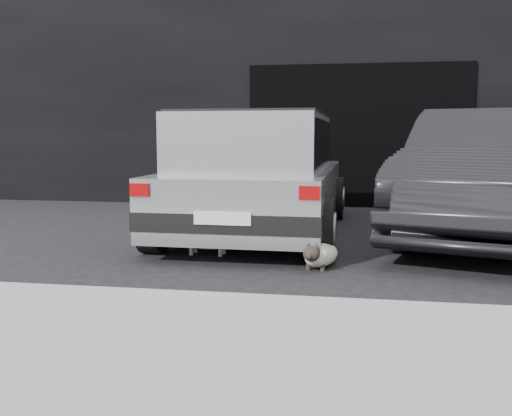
% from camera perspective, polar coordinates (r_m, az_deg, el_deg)
% --- Properties ---
extents(ground, '(80.00, 80.00, 0.00)m').
position_cam_1_polar(ground, '(6.84, 1.82, -3.85)').
color(ground, black).
rests_on(ground, ground).
extents(building_facade, '(34.00, 4.00, 5.00)m').
position_cam_1_polar(building_facade, '(12.70, 10.21, 12.51)').
color(building_facade, black).
rests_on(building_facade, ground).
extents(garage_opening, '(4.00, 0.10, 2.60)m').
position_cam_1_polar(garage_opening, '(10.64, 10.17, 7.07)').
color(garage_opening, black).
rests_on(garage_opening, ground).
extents(curb, '(18.00, 0.25, 0.12)m').
position_cam_1_polar(curb, '(4.24, 10.66, -10.14)').
color(curb, gray).
rests_on(curb, ground).
extents(sidewalk, '(18.00, 2.20, 0.11)m').
position_cam_1_polar(sidewalk, '(3.12, 11.07, -16.82)').
color(sidewalk, gray).
rests_on(sidewalk, ground).
extents(silver_hatchback, '(2.22, 4.39, 1.61)m').
position_cam_1_polar(silver_hatchback, '(7.59, 0.31, 3.94)').
color(silver_hatchback, '#A9ABAE').
rests_on(silver_hatchback, ground).
extents(second_car, '(3.15, 5.36, 1.67)m').
position_cam_1_polar(second_car, '(7.91, 22.38, 3.22)').
color(second_car, black).
rests_on(second_car, ground).
extents(cat_siamese, '(0.44, 0.85, 0.30)m').
position_cam_1_polar(cat_siamese, '(5.74, 6.37, -4.68)').
color(cat_siamese, beige).
rests_on(cat_siamese, ground).
extents(cat_white, '(0.85, 0.32, 0.40)m').
position_cam_1_polar(cat_white, '(6.35, -4.53, -2.96)').
color(cat_white, white).
rests_on(cat_white, ground).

